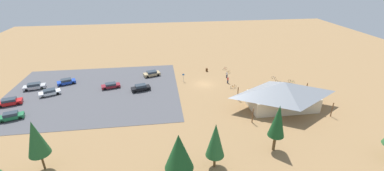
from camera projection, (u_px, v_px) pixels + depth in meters
ground at (204, 84)px, 64.02m from camera, size 160.00×160.00×0.00m
parking_lot_asphalt at (94, 92)px, 59.91m from camera, size 39.23×31.25×0.05m
bike_pavilion at (283, 93)px, 51.96m from camera, size 16.46×9.71×5.76m
trash_bin at (207, 70)px, 71.70m from camera, size 0.60×0.60×0.90m
lot_sign at (183, 76)px, 64.90m from camera, size 0.56×0.08×2.20m
pine_far_east at (179, 152)px, 33.38m from camera, size 3.91×3.91×7.37m
pine_east at (278, 121)px, 38.81m from camera, size 2.53×2.53×8.07m
pine_far_west at (36, 138)px, 34.84m from camera, size 2.92×2.92×8.09m
pine_mideast at (215, 140)px, 35.62m from camera, size 2.69×2.69×7.33m
bicycle_silver_front_row at (278, 82)px, 64.30m from camera, size 0.95×1.43×0.82m
bicycle_orange_near_porch at (233, 87)px, 61.60m from camera, size 1.69×0.62×0.90m
bicycle_green_yard_center at (291, 82)px, 64.41m from camera, size 0.94×1.58×0.90m
bicycle_red_yard_right at (225, 69)px, 72.86m from camera, size 1.40×0.89×0.79m
bicycle_purple_trailside at (285, 84)px, 63.26m from camera, size 0.48×1.68×0.73m
bicycle_white_lone_east at (274, 78)px, 66.67m from camera, size 0.68×1.62×0.78m
bicycle_yellow_yard_front at (228, 72)px, 70.18m from camera, size 1.47×0.91×0.82m
car_white_near_entry at (50, 92)px, 58.26m from camera, size 4.82×3.47×1.33m
car_red_inner_stall at (10, 102)px, 54.00m from camera, size 4.97×3.10×1.41m
car_green_front_row at (11, 116)px, 48.80m from camera, size 4.56×2.93×1.47m
car_black_far_end at (141, 88)px, 60.30m from camera, size 4.68×2.87×1.48m
car_maroon_second_row at (111, 85)px, 61.64m from camera, size 4.63×2.81×1.25m
car_silver_aisle_side at (34, 86)px, 61.04m from camera, size 5.04×2.89×1.47m
car_blue_back_corner at (66, 82)px, 63.68m from camera, size 4.60×3.31×1.33m
car_tan_by_curb at (152, 74)px, 68.40m from camera, size 4.68×3.11×1.39m
visitor_crossing_yard at (228, 80)px, 64.19m from camera, size 0.39×0.36×1.69m
visitor_by_pavilion at (227, 75)px, 67.34m from camera, size 0.40×0.37×1.68m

